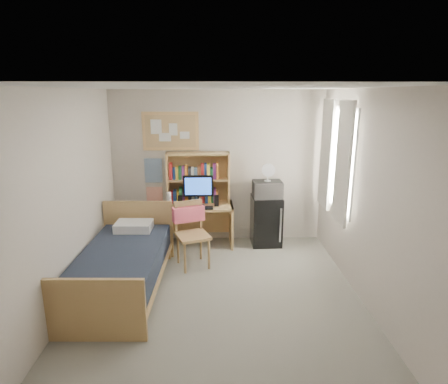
{
  "coord_description": "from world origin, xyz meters",
  "views": [
    {
      "loc": [
        -0.02,
        -4.23,
        2.54
      ],
      "look_at": [
        0.09,
        1.2,
        1.1
      ],
      "focal_mm": 30.0,
      "sensor_mm": 36.0,
      "label": 1
    }
  ],
  "objects_px": {
    "desk": "(199,225)",
    "bed": "(122,271)",
    "speaker_left": "(180,201)",
    "mini_fridge": "(266,220)",
    "desk_chair": "(193,235)",
    "speaker_right": "(216,201)",
    "desk_fan": "(268,173)",
    "bulletin_board": "(171,131)",
    "microwave": "(267,189)",
    "monitor": "(198,191)"
  },
  "relations": [
    {
      "from": "mini_fridge",
      "to": "bed",
      "type": "relative_size",
      "value": 0.41
    },
    {
      "from": "bed",
      "to": "monitor",
      "type": "xyz_separation_m",
      "value": [
        0.95,
        1.45,
        0.7
      ]
    },
    {
      "from": "desk",
      "to": "bed",
      "type": "distance_m",
      "value": 1.79
    },
    {
      "from": "bulletin_board",
      "to": "desk_fan",
      "type": "height_order",
      "value": "bulletin_board"
    },
    {
      "from": "monitor",
      "to": "speaker_left",
      "type": "xyz_separation_m",
      "value": [
        -0.3,
        -0.01,
        -0.17
      ]
    },
    {
      "from": "mini_fridge",
      "to": "desk",
      "type": "bearing_deg",
      "value": -180.0
    },
    {
      "from": "desk",
      "to": "speaker_right",
      "type": "bearing_deg",
      "value": -11.31
    },
    {
      "from": "speaker_left",
      "to": "speaker_right",
      "type": "bearing_deg",
      "value": -0.0
    },
    {
      "from": "desk_chair",
      "to": "speaker_left",
      "type": "height_order",
      "value": "desk_chair"
    },
    {
      "from": "monitor",
      "to": "speaker_right",
      "type": "xyz_separation_m",
      "value": [
        0.3,
        0.01,
        -0.17
      ]
    },
    {
      "from": "desk",
      "to": "speaker_right",
      "type": "xyz_separation_m",
      "value": [
        0.3,
        -0.05,
        0.45
      ]
    },
    {
      "from": "bulletin_board",
      "to": "desk",
      "type": "relative_size",
      "value": 0.82
    },
    {
      "from": "desk_chair",
      "to": "mini_fridge",
      "type": "xyz_separation_m",
      "value": [
        1.2,
        0.85,
        -0.07
      ]
    },
    {
      "from": "mini_fridge",
      "to": "desk_chair",
      "type": "bearing_deg",
      "value": -146.65
    },
    {
      "from": "desk_chair",
      "to": "bed",
      "type": "height_order",
      "value": "desk_chair"
    },
    {
      "from": "desk_chair",
      "to": "desk_fan",
      "type": "bearing_deg",
      "value": 13.52
    },
    {
      "from": "speaker_right",
      "to": "microwave",
      "type": "height_order",
      "value": "microwave"
    },
    {
      "from": "monitor",
      "to": "desk_fan",
      "type": "bearing_deg",
      "value": 2.2
    },
    {
      "from": "mini_fridge",
      "to": "bed",
      "type": "bearing_deg",
      "value": -145.38
    },
    {
      "from": "desk_chair",
      "to": "speaker_left",
      "type": "xyz_separation_m",
      "value": [
        -0.24,
        0.74,
        0.31
      ]
    },
    {
      "from": "desk_chair",
      "to": "monitor",
      "type": "height_order",
      "value": "monitor"
    },
    {
      "from": "mini_fridge",
      "to": "bulletin_board",
      "type": "bearing_deg",
      "value": 169.2
    },
    {
      "from": "desk",
      "to": "speaker_right",
      "type": "distance_m",
      "value": 0.54
    },
    {
      "from": "bed",
      "to": "speaker_left",
      "type": "height_order",
      "value": "speaker_left"
    },
    {
      "from": "bulletin_board",
      "to": "desk_fan",
      "type": "relative_size",
      "value": 3.47
    },
    {
      "from": "bulletin_board",
      "to": "desk_fan",
      "type": "distance_m",
      "value": 1.76
    },
    {
      "from": "desk_fan",
      "to": "speaker_left",
      "type": "bearing_deg",
      "value": -178.46
    },
    {
      "from": "desk",
      "to": "bed",
      "type": "relative_size",
      "value": 0.56
    },
    {
      "from": "speaker_right",
      "to": "desk_fan",
      "type": "distance_m",
      "value": 0.96
    },
    {
      "from": "speaker_right",
      "to": "desk_chair",
      "type": "bearing_deg",
      "value": -116.67
    },
    {
      "from": "bed",
      "to": "desk_fan",
      "type": "height_order",
      "value": "desk_fan"
    },
    {
      "from": "bulletin_board",
      "to": "speaker_left",
      "type": "height_order",
      "value": "bulletin_board"
    },
    {
      "from": "bulletin_board",
      "to": "speaker_left",
      "type": "distance_m",
      "value": 1.18
    },
    {
      "from": "microwave",
      "to": "monitor",
      "type": "bearing_deg",
      "value": -178.01
    },
    {
      "from": "microwave",
      "to": "speaker_right",
      "type": "bearing_deg",
      "value": -177.24
    },
    {
      "from": "desk",
      "to": "speaker_left",
      "type": "distance_m",
      "value": 0.54
    },
    {
      "from": "microwave",
      "to": "desk_fan",
      "type": "relative_size",
      "value": 1.75
    },
    {
      "from": "speaker_left",
      "to": "speaker_right",
      "type": "height_order",
      "value": "same"
    },
    {
      "from": "desk_chair",
      "to": "desk",
      "type": "bearing_deg",
      "value": 65.17
    },
    {
      "from": "desk_chair",
      "to": "monitor",
      "type": "distance_m",
      "value": 0.9
    },
    {
      "from": "desk_chair",
      "to": "desk_fan",
      "type": "height_order",
      "value": "desk_fan"
    },
    {
      "from": "monitor",
      "to": "microwave",
      "type": "relative_size",
      "value": 1.11
    },
    {
      "from": "speaker_left",
      "to": "desk_fan",
      "type": "distance_m",
      "value": 1.52
    },
    {
      "from": "bulletin_board",
      "to": "microwave",
      "type": "relative_size",
      "value": 1.98
    },
    {
      "from": "bed",
      "to": "desk",
      "type": "bearing_deg",
      "value": 59.43
    },
    {
      "from": "desk",
      "to": "bed",
      "type": "bearing_deg",
      "value": -123.67
    },
    {
      "from": "speaker_left",
      "to": "mini_fridge",
      "type": "bearing_deg",
      "value": 2.53
    },
    {
      "from": "bulletin_board",
      "to": "speaker_right",
      "type": "relative_size",
      "value": 5.25
    },
    {
      "from": "desk",
      "to": "desk_chair",
      "type": "xyz_separation_m",
      "value": [
        -0.05,
        -0.81,
        0.14
      ]
    },
    {
      "from": "monitor",
      "to": "microwave",
      "type": "xyz_separation_m",
      "value": [
        1.15,
        0.08,
        0.0
      ]
    }
  ]
}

